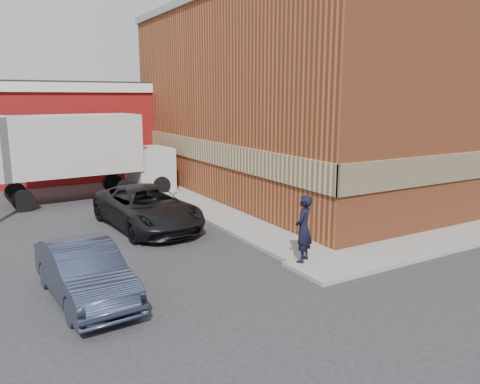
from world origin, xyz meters
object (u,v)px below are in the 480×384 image
brick_building (325,98)px  sedan (85,272)px  suv_a (147,207)px  warehouse (6,131)px  man (304,229)px  box_truck (86,151)px

brick_building → sedan: (-14.35, -8.50, -3.99)m
suv_a → warehouse: bearing=99.6°
man → box_truck: (-3.28, 12.24, 1.19)m
sedan → box_truck: box_truck is taller
warehouse → sedan: bearing=-89.6°
warehouse → man: warehouse is taller
man → box_truck: size_ratio=0.24×
brick_building → box_truck: size_ratio=2.24×
sedan → warehouse: bearing=86.2°
brick_building → suv_a: bearing=-163.7°
brick_building → box_truck: bearing=165.7°
sedan → brick_building: bearing=26.4°
man → warehouse: bearing=-109.4°
warehouse → sedan: warehouse is taller
brick_building → man: (-8.44, -9.25, -3.59)m
suv_a → sedan: bearing=-126.6°
brick_building → box_truck: brick_building is taller
warehouse → man: (6.05, -20.25, -1.72)m
sedan → man: bearing=-11.4°
man → suv_a: man is taller
brick_building → man: brick_building is taller
brick_building → warehouse: size_ratio=1.12×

